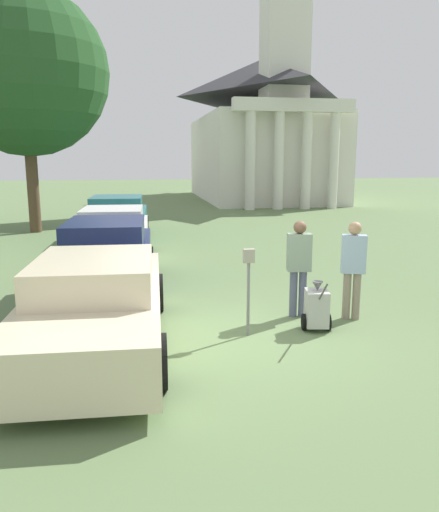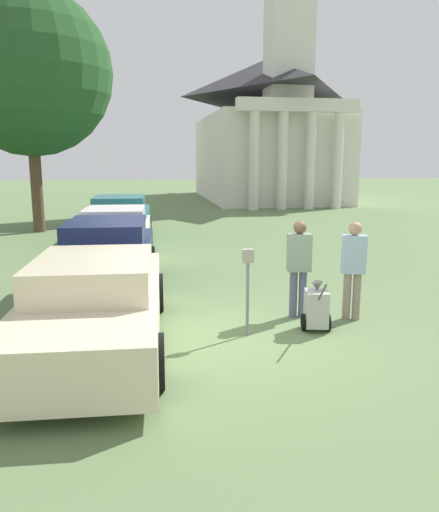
% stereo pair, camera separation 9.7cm
% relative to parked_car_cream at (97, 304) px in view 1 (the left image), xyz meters
% --- Properties ---
extents(ground_plane, '(120.00, 120.00, 0.00)m').
position_rel_parked_car_cream_xyz_m(ground_plane, '(2.55, 0.03, -0.67)').
color(ground_plane, '#607A4C').
extents(parked_car_cream, '(2.20, 5.35, 1.42)m').
position_rel_parked_car_cream_xyz_m(parked_car_cream, '(0.00, 0.00, 0.00)').
color(parked_car_cream, beige).
rests_on(parked_car_cream, ground_plane).
extents(parked_car_navy, '(2.06, 5.22, 1.59)m').
position_rel_parked_car_cream_xyz_m(parked_car_navy, '(0.00, 3.09, 0.06)').
color(parked_car_navy, '#19234C').
rests_on(parked_car_navy, ground_plane).
extents(parked_car_white, '(2.11, 4.86, 1.50)m').
position_rel_parked_car_cream_xyz_m(parked_car_white, '(0.00, 6.55, 0.04)').
color(parked_car_white, silver).
rests_on(parked_car_white, ground_plane).
extents(parked_car_teal, '(2.21, 5.09, 1.55)m').
position_rel_parked_car_cream_xyz_m(parked_car_teal, '(0.00, 10.18, 0.04)').
color(parked_car_teal, '#23666B').
rests_on(parked_car_teal, ground_plane).
extents(parking_meter, '(0.18, 0.09, 1.44)m').
position_rel_parked_car_cream_xyz_m(parking_meter, '(2.37, 0.04, 0.33)').
color(parking_meter, slate).
rests_on(parking_meter, ground_plane).
extents(person_worker, '(0.44, 0.27, 1.76)m').
position_rel_parked_car_cream_xyz_m(person_worker, '(3.49, 0.87, 0.34)').
color(person_worker, '#515670').
rests_on(person_worker, ground_plane).
extents(person_supervisor, '(0.47, 0.34, 1.76)m').
position_rel_parked_car_cream_xyz_m(person_supervisor, '(4.39, 0.57, 0.34)').
color(person_supervisor, gray).
rests_on(person_supervisor, ground_plane).
extents(equipment_cart, '(0.51, 1.00, 1.00)m').
position_rel_parked_car_cream_xyz_m(equipment_cart, '(3.56, 0.11, -0.28)').
color(equipment_cart, '#B2B2AD').
rests_on(equipment_cart, ground_plane).
extents(church, '(8.19, 15.08, 24.70)m').
position_rel_parked_car_cream_xyz_m(church, '(9.33, 26.53, 5.01)').
color(church, silver).
rests_on(church, ground_plane).
extents(shade_tree, '(6.15, 6.15, 9.04)m').
position_rel_parked_car_cream_xyz_m(shade_tree, '(-3.24, 12.73, 5.29)').
color(shade_tree, brown).
rests_on(shade_tree, ground_plane).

